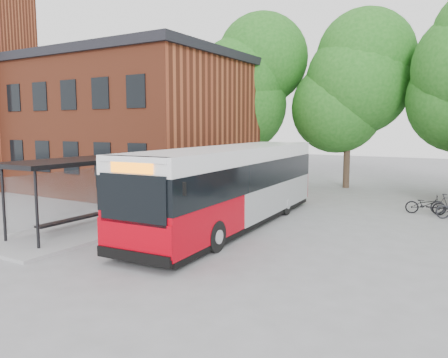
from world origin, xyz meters
The scene contains 7 objects.
ground centered at (0.00, 0.00, 0.00)m, with size 100.00×100.00×0.00m, color slate.
station_building centered at (-13.00, 9.00, 4.25)m, with size 18.40×10.40×8.50m, color brown, non-canonical shape.
bus_shelter centered at (-4.50, -1.00, 1.45)m, with size 3.60×7.00×2.90m, color black, non-canonical shape.
tree_0 centered at (-6.00, 16.00, 5.50)m, with size 7.92×7.92×11.00m, color #1C5917, non-canonical shape.
tree_1 centered at (1.00, 17.00, 5.20)m, with size 7.92×7.92×10.40m, color #1C5917, non-canonical shape.
city_bus centered at (0.02, 3.20, 1.64)m, with size 2.75×12.90×3.28m, color #AF000D, non-canonical shape.
bicycle_0 centered at (6.65, 9.94, 0.46)m, with size 0.61×1.76×0.93m, color black.
Camera 1 is at (8.82, -12.27, 4.11)m, focal length 35.00 mm.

